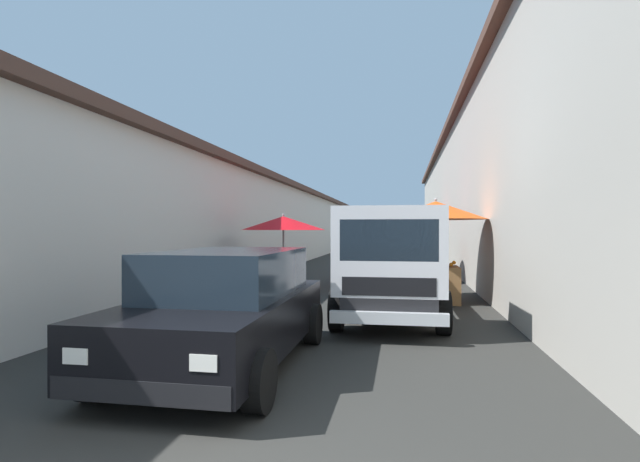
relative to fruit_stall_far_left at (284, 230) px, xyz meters
The scene contains 11 objects.
ground 3.88m from the fruit_stall_far_left, 30.54° to the right, with size 90.00×90.00×0.00m, color #282826.
building_left_whitewash 7.43m from the fruit_stall_far_left, 44.94° to the left, with size 49.80×7.50×3.92m.
building_right_concrete 10.34m from the fruit_stall_far_left, 59.13° to the right, with size 49.80×7.50×6.07m.
fruit_stall_far_left is the anchor object (origin of this frame).
fruit_stall_near_right 4.03m from the fruit_stall_far_left, 48.42° to the right, with size 2.67×2.67×2.41m.
fruit_stall_near_left 10.09m from the fruit_stall_far_left, 25.90° to the right, with size 2.19×2.19×2.36m.
fruit_stall_mid_lane 4.44m from the fruit_stall_far_left, 111.01° to the right, with size 2.38×2.38×2.46m.
hatchback_car 7.53m from the fruit_stall_far_left, behind, with size 3.91×1.92×1.45m.
delivery_truck 5.48m from the fruit_stall_far_left, 145.11° to the right, with size 4.95×2.04×2.08m.
vendor_by_crates 7.47m from the fruit_stall_far_left, 19.70° to the right, with size 0.40×0.59×1.67m.
vendor_in_shade 5.37m from the fruit_stall_far_left, 55.96° to the right, with size 0.66×0.23×1.66m.
Camera 1 is at (-2.43, -1.57, 1.72)m, focal length 26.10 mm.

